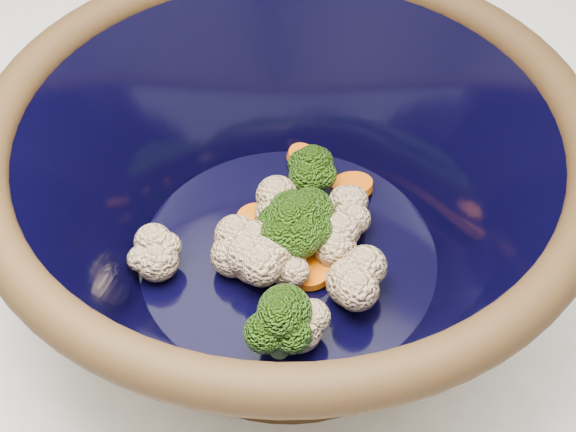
% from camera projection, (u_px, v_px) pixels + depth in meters
% --- Properties ---
extents(mixing_bowl, '(0.47, 0.47, 0.16)m').
position_uv_depth(mixing_bowl, '(288.00, 200.00, 0.52)').
color(mixing_bowl, black).
rests_on(mixing_bowl, counter).
extents(vegetable_pile, '(0.15, 0.18, 0.05)m').
position_uv_depth(vegetable_pile, '(289.00, 244.00, 0.54)').
color(vegetable_pile, '#608442').
rests_on(vegetable_pile, mixing_bowl).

